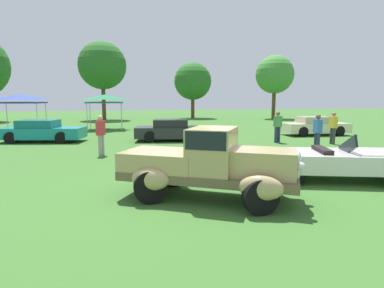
{
  "coord_description": "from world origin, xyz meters",
  "views": [
    {
      "loc": [
        -2.09,
        -7.56,
        2.36
      ],
      "look_at": [
        -0.13,
        0.95,
        1.11
      ],
      "focal_mm": 29.33,
      "sensor_mm": 36.0,
      "label": 1
    }
  ],
  "objects_px": {
    "canopy_tent_left_field": "(20,98)",
    "canopy_tent_center_field": "(105,98)",
    "spectator_by_row": "(278,126)",
    "spectator_far_side": "(317,132)",
    "neighbor_convertible": "(342,160)",
    "show_car_teal": "(41,131)",
    "show_car_charcoal": "(173,130)",
    "feature_pickup_truck": "(209,163)",
    "spectator_between_cars": "(333,127)",
    "spectator_near_truck": "(101,134)",
    "show_car_cream": "(315,126)"
  },
  "relations": [
    {
      "from": "show_car_teal",
      "to": "spectator_far_side",
      "type": "distance_m",
      "value": 14.39
    },
    {
      "from": "show_car_cream",
      "to": "show_car_teal",
      "type": "bearing_deg",
      "value": 178.32
    },
    {
      "from": "spectator_near_truck",
      "to": "show_car_teal",
      "type": "bearing_deg",
      "value": 124.17
    },
    {
      "from": "feature_pickup_truck",
      "to": "spectator_far_side",
      "type": "height_order",
      "value": "feature_pickup_truck"
    },
    {
      "from": "canopy_tent_left_field",
      "to": "spectator_between_cars",
      "type": "bearing_deg",
      "value": -32.23
    },
    {
      "from": "neighbor_convertible",
      "to": "show_car_charcoal",
      "type": "xyz_separation_m",
      "value": [
        -3.35,
        9.76,
        0.02
      ]
    },
    {
      "from": "show_car_cream",
      "to": "show_car_charcoal",
      "type": "bearing_deg",
      "value": -175.93
    },
    {
      "from": "neighbor_convertible",
      "to": "show_car_cream",
      "type": "xyz_separation_m",
      "value": [
        6.21,
        10.44,
        0.02
      ]
    },
    {
      "from": "feature_pickup_truck",
      "to": "canopy_tent_left_field",
      "type": "height_order",
      "value": "canopy_tent_left_field"
    },
    {
      "from": "neighbor_convertible",
      "to": "show_car_teal",
      "type": "height_order",
      "value": "neighbor_convertible"
    },
    {
      "from": "neighbor_convertible",
      "to": "canopy_tent_left_field",
      "type": "xyz_separation_m",
      "value": [
        -13.46,
        17.92,
        1.84
      ]
    },
    {
      "from": "canopy_tent_center_field",
      "to": "spectator_by_row",
      "type": "bearing_deg",
      "value": -46.39
    },
    {
      "from": "canopy_tent_left_field",
      "to": "canopy_tent_center_field",
      "type": "bearing_deg",
      "value": -2.14
    },
    {
      "from": "spectator_near_truck",
      "to": "spectator_between_cars",
      "type": "xyz_separation_m",
      "value": [
        11.71,
        0.69,
        0.0
      ]
    },
    {
      "from": "spectator_by_row",
      "to": "canopy_tent_left_field",
      "type": "height_order",
      "value": "canopy_tent_left_field"
    },
    {
      "from": "canopy_tent_left_field",
      "to": "show_car_teal",
      "type": "bearing_deg",
      "value": -67.48
    },
    {
      "from": "show_car_teal",
      "to": "spectator_near_truck",
      "type": "height_order",
      "value": "spectator_near_truck"
    },
    {
      "from": "show_car_teal",
      "to": "spectator_near_truck",
      "type": "xyz_separation_m",
      "value": [
        3.47,
        -5.11,
        0.31
      ]
    },
    {
      "from": "show_car_charcoal",
      "to": "spectator_near_truck",
      "type": "xyz_separation_m",
      "value": [
        -3.74,
        -3.94,
        0.31
      ]
    },
    {
      "from": "spectator_by_row",
      "to": "canopy_tent_center_field",
      "type": "bearing_deg",
      "value": 133.61
    },
    {
      "from": "neighbor_convertible",
      "to": "show_car_teal",
      "type": "distance_m",
      "value": 15.21
    },
    {
      "from": "show_car_teal",
      "to": "canopy_tent_left_field",
      "type": "xyz_separation_m",
      "value": [
        -2.89,
        6.98,
        1.82
      ]
    },
    {
      "from": "feature_pickup_truck",
      "to": "spectator_far_side",
      "type": "xyz_separation_m",
      "value": [
        6.6,
        5.39,
        0.05
      ]
    },
    {
      "from": "feature_pickup_truck",
      "to": "canopy_tent_left_field",
      "type": "distance_m",
      "value": 20.92
    },
    {
      "from": "show_car_cream",
      "to": "spectator_near_truck",
      "type": "relative_size",
      "value": 2.56
    },
    {
      "from": "feature_pickup_truck",
      "to": "show_car_charcoal",
      "type": "bearing_deg",
      "value": 85.06
    },
    {
      "from": "show_car_teal",
      "to": "show_car_charcoal",
      "type": "relative_size",
      "value": 1.04
    },
    {
      "from": "show_car_cream",
      "to": "canopy_tent_center_field",
      "type": "xyz_separation_m",
      "value": [
        -13.61,
        7.25,
        1.82
      ]
    },
    {
      "from": "canopy_tent_left_field",
      "to": "canopy_tent_center_field",
      "type": "relative_size",
      "value": 1.14
    },
    {
      "from": "feature_pickup_truck",
      "to": "show_car_teal",
      "type": "relative_size",
      "value": 0.91
    },
    {
      "from": "spectator_by_row",
      "to": "canopy_tent_left_field",
      "type": "distance_m",
      "value": 18.63
    },
    {
      "from": "feature_pickup_truck",
      "to": "neighbor_convertible",
      "type": "distance_m",
      "value": 4.35
    },
    {
      "from": "spectator_by_row",
      "to": "spectator_between_cars",
      "type": "bearing_deg",
      "value": -25.81
    },
    {
      "from": "feature_pickup_truck",
      "to": "spectator_near_truck",
      "type": "height_order",
      "value": "feature_pickup_truck"
    },
    {
      "from": "show_car_teal",
      "to": "spectator_by_row",
      "type": "xyz_separation_m",
      "value": [
        12.64,
        -3.19,
        0.31
      ]
    },
    {
      "from": "canopy_tent_center_field",
      "to": "spectator_between_cars",
      "type": "bearing_deg",
      "value": -42.93
    },
    {
      "from": "feature_pickup_truck",
      "to": "spectator_by_row",
      "type": "xyz_separation_m",
      "value": [
        6.34,
        8.56,
        0.05
      ]
    },
    {
      "from": "feature_pickup_truck",
      "to": "show_car_teal",
      "type": "xyz_separation_m",
      "value": [
        -6.3,
        11.75,
        -0.26
      ]
    },
    {
      "from": "feature_pickup_truck",
      "to": "spectator_between_cars",
      "type": "xyz_separation_m",
      "value": [
        8.88,
        7.33,
        0.05
      ]
    },
    {
      "from": "show_car_cream",
      "to": "spectator_far_side",
      "type": "xyz_separation_m",
      "value": [
        -3.87,
        -5.87,
        0.31
      ]
    },
    {
      "from": "show_car_teal",
      "to": "spectator_between_cars",
      "type": "xyz_separation_m",
      "value": [
        15.18,
        -4.42,
        0.31
      ]
    },
    {
      "from": "spectator_far_side",
      "to": "canopy_tent_center_field",
      "type": "distance_m",
      "value": 16.4
    },
    {
      "from": "spectator_between_cars",
      "to": "spectator_by_row",
      "type": "bearing_deg",
      "value": 154.19
    },
    {
      "from": "show_car_cream",
      "to": "spectator_between_cars",
      "type": "height_order",
      "value": "spectator_between_cars"
    },
    {
      "from": "show_car_teal",
      "to": "spectator_far_side",
      "type": "bearing_deg",
      "value": -26.24
    },
    {
      "from": "spectator_by_row",
      "to": "canopy_tent_center_field",
      "type": "xyz_separation_m",
      "value": [
        -9.47,
        9.94,
        1.51
      ]
    },
    {
      "from": "spectator_far_side",
      "to": "canopy_tent_left_field",
      "type": "height_order",
      "value": "canopy_tent_left_field"
    },
    {
      "from": "canopy_tent_center_field",
      "to": "spectator_near_truck",
      "type": "bearing_deg",
      "value": -88.55
    },
    {
      "from": "spectator_between_cars",
      "to": "spectator_far_side",
      "type": "distance_m",
      "value": 2.99
    },
    {
      "from": "spectator_far_side",
      "to": "spectator_by_row",
      "type": "bearing_deg",
      "value": 94.71
    }
  ]
}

